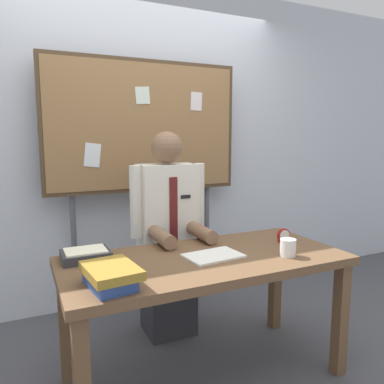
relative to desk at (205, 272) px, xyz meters
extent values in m
plane|color=#4C4C51|center=(0.00, 0.00, -0.65)|extent=(12.00, 12.00, 0.00)
cube|color=silver|center=(0.00, 1.28, 0.70)|extent=(6.40, 0.08, 2.70)
cube|color=brown|center=(0.00, 0.00, 0.07)|extent=(1.61, 0.74, 0.05)
cube|color=brown|center=(0.75, -0.31, -0.30)|extent=(0.07, 0.07, 0.69)
cube|color=brown|center=(-0.75, 0.31, -0.30)|extent=(0.07, 0.07, 0.69)
cube|color=brown|center=(0.75, 0.31, -0.30)|extent=(0.07, 0.07, 0.69)
cube|color=#2D2D33|center=(0.00, 0.59, -0.43)|extent=(0.34, 0.30, 0.44)
cube|color=silver|center=(0.00, 0.59, 0.19)|extent=(0.40, 0.22, 0.79)
sphere|color=brown|center=(0.00, 0.59, 0.70)|extent=(0.22, 0.22, 0.22)
cylinder|color=silver|center=(-0.23, 0.57, 0.34)|extent=(0.09, 0.09, 0.49)
cylinder|color=silver|center=(0.23, 0.57, 0.34)|extent=(0.09, 0.09, 0.49)
cylinder|color=brown|center=(-0.14, 0.33, 0.14)|extent=(0.09, 0.30, 0.09)
cylinder|color=brown|center=(0.14, 0.33, 0.14)|extent=(0.09, 0.30, 0.09)
cube|color=#591919|center=(0.00, 0.47, 0.25)|extent=(0.06, 0.01, 0.51)
cube|color=black|center=(0.09, 0.47, 0.37)|extent=(0.07, 0.01, 0.02)
cube|color=#4C3823|center=(0.00, 1.08, 0.85)|extent=(1.58, 0.05, 1.04)
cube|color=olive|center=(0.00, 1.07, 0.85)|extent=(1.52, 0.04, 0.98)
cylinder|color=#59595E|center=(-0.58, 1.11, -0.14)|extent=(0.04, 0.04, 1.01)
cylinder|color=#59595E|center=(0.58, 1.11, -0.14)|extent=(0.04, 0.04, 1.01)
cube|color=white|center=(-0.42, 1.04, 0.63)|extent=(0.14, 0.00, 0.19)
cube|color=silver|center=(-0.02, 1.04, 1.09)|extent=(0.12, 0.00, 0.14)
cube|color=silver|center=(0.44, 1.04, 1.06)|extent=(0.11, 0.00, 0.15)
cube|color=#2D4C99|center=(-0.59, -0.21, 0.12)|extent=(0.21, 0.28, 0.06)
cube|color=olive|center=(-0.58, -0.21, 0.17)|extent=(0.25, 0.32, 0.04)
cube|color=white|center=(0.04, -0.02, 0.10)|extent=(0.34, 0.24, 0.01)
cylinder|color=maroon|center=(0.60, 0.05, 0.14)|extent=(0.09, 0.02, 0.09)
cylinder|color=white|center=(0.60, 0.04, 0.14)|extent=(0.07, 0.00, 0.07)
cube|color=maroon|center=(0.60, 0.05, 0.10)|extent=(0.06, 0.04, 0.01)
cylinder|color=white|center=(0.44, -0.19, 0.14)|extent=(0.09, 0.09, 0.10)
cube|color=#333338|center=(-0.63, 0.23, 0.12)|extent=(0.26, 0.20, 0.05)
cube|color=#F4EFCC|center=(-0.63, 0.23, 0.15)|extent=(0.22, 0.17, 0.01)
camera|label=1|loc=(-0.94, -1.84, 0.78)|focal=35.15mm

